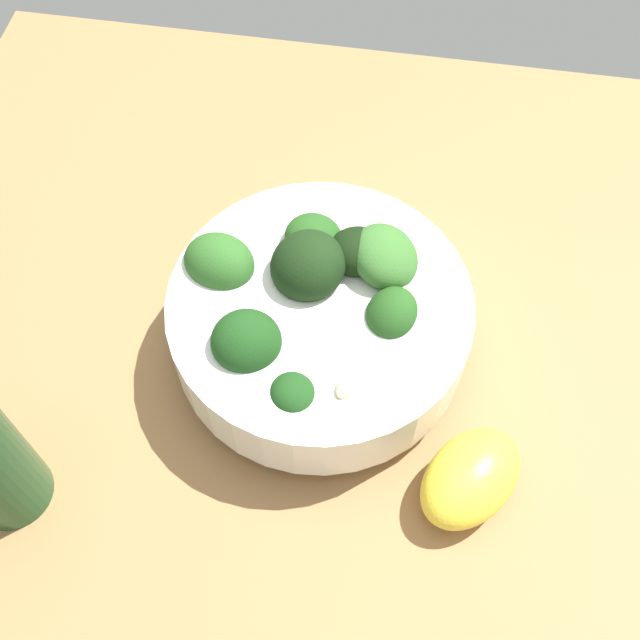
{
  "coord_description": "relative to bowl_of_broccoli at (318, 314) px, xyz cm",
  "views": [
    {
      "loc": [
        -21.89,
        -2.43,
        49.12
      ],
      "look_at": [
        4.7,
        1.88,
        4.0
      ],
      "focal_mm": 44.56,
      "sensor_mm": 36.0,
      "label": 1
    }
  ],
  "objects": [
    {
      "name": "ground_plane",
      "position": [
        -4.91,
        -2.04,
        -6.21
      ],
      "size": [
        71.93,
        71.93,
        3.67
      ],
      "primitive_type": "cube",
      "color": "#996D42"
    },
    {
      "name": "bowl_of_broccoli",
      "position": [
        0.0,
        0.0,
        0.0
      ],
      "size": [
        19.82,
        19.98,
        10.39
      ],
      "color": "white",
      "rests_on": "ground_plane"
    },
    {
      "name": "lemon_wedge",
      "position": [
        -8.8,
        -10.97,
        -2.32
      ],
      "size": [
        9.13,
        8.47,
        4.1
      ],
      "primitive_type": "ellipsoid",
      "rotation": [
        0.0,
        0.0,
        2.54
      ],
      "color": "yellow",
      "rests_on": "ground_plane"
    }
  ]
}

